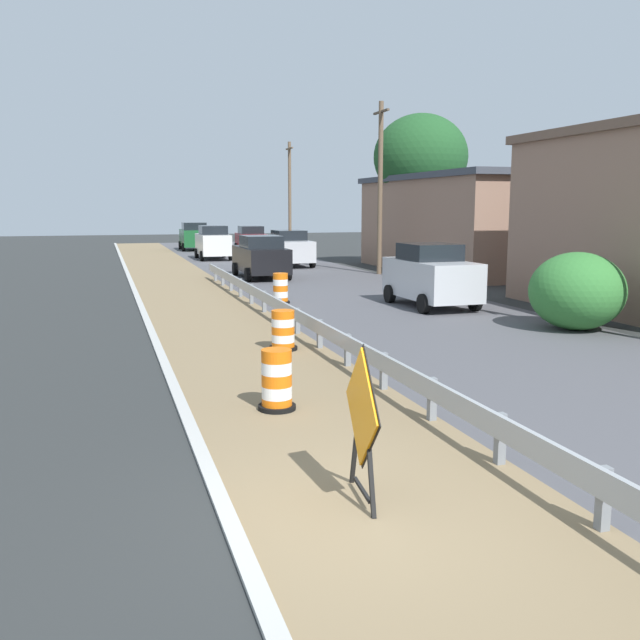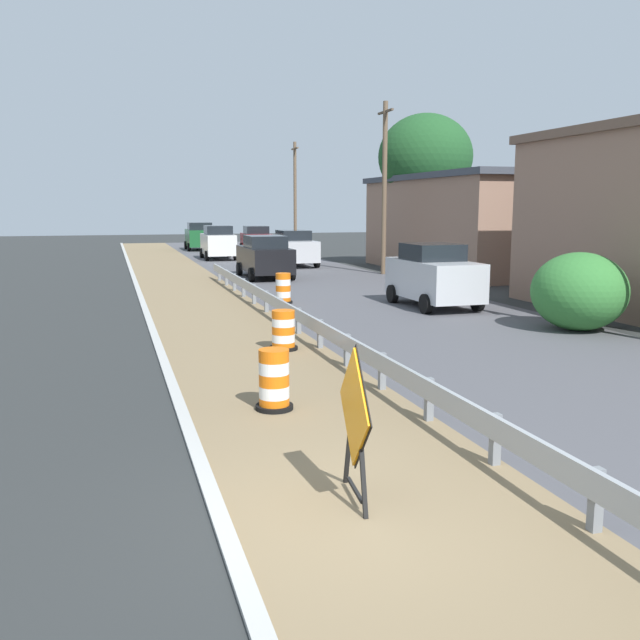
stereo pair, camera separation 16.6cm
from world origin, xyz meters
name	(u,v)px [view 1 (the left image)]	position (x,y,z in m)	size (l,w,h in m)	color
ground_plane	(349,517)	(0.00, 0.00, 0.00)	(160.00, 160.00, 0.00)	#2B2D2D
median_dirt_strip	(408,508)	(0.71, 0.00, 0.00)	(3.83, 120.00, 0.01)	#7F6B4C
curb_near_edge	(233,533)	(-1.30, 0.00, 0.00)	(0.20, 120.00, 0.11)	#ADADA8
guardrail_median	(459,406)	(2.39, 1.93, 0.52)	(0.18, 48.42, 0.71)	#999EA3
warning_sign_diamond	(362,415)	(0.29, 0.40, 1.03)	(0.20, 1.48, 1.87)	black
traffic_barrel_nearest	(277,383)	(0.23, 4.26, 0.47)	(0.64, 0.64, 1.04)	orange
traffic_barrel_close	(283,332)	(1.56, 9.05, 0.43)	(0.69, 0.69, 0.96)	orange
traffic_barrel_mid	(281,290)	(3.48, 16.93, 0.48)	(0.66, 0.66, 1.07)	orange
car_lead_near_lane	(261,257)	(4.75, 25.81, 1.01)	(2.13, 4.67, 2.02)	black
car_trailing_near_lane	(251,239)	(8.15, 44.36, 0.97)	(2.17, 4.29, 1.94)	maroon
car_lead_far_lane	(213,242)	(4.39, 38.36, 1.08)	(2.08, 4.26, 2.16)	silver
car_mid_far_lane	(431,275)	(8.18, 14.63, 1.07)	(2.11, 4.13, 2.14)	silver
car_trailing_far_lane	(194,236)	(4.43, 48.29, 1.07)	(2.22, 4.36, 2.14)	#195128
car_distant_a	(290,248)	(7.76, 31.80, 1.02)	(2.11, 4.26, 2.04)	silver
roadside_shop_far	(474,223)	(16.41, 26.25, 2.52)	(7.97, 13.98, 5.02)	#93705B
utility_pole_mid	(380,186)	(10.88, 25.91, 4.39)	(0.24, 1.80, 8.45)	brown
utility_pole_far	(290,195)	(11.57, 46.03, 4.28)	(0.24, 1.80, 8.25)	brown
bush_roadside	(577,291)	(10.01, 9.32, 1.08)	(2.60, 2.60, 2.16)	#337533
tree_roadside	(421,157)	(14.62, 29.24, 6.08)	(5.20, 5.20, 8.43)	brown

